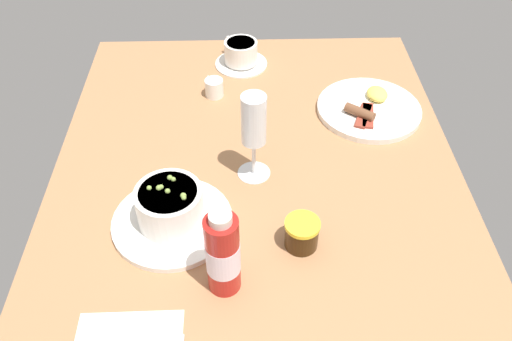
{
  "coord_description": "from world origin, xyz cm",
  "views": [
    {
      "loc": [
        76.33,
        -2.48,
        74.51
      ],
      "look_at": [
        4.05,
        -0.37,
        5.68
      ],
      "focal_mm": 36.83,
      "sensor_mm": 36.0,
      "label": 1
    }
  ],
  "objects": [
    {
      "name": "creamer_jug",
      "position": [
        -28.76,
        -9.51,
        2.25
      ],
      "size": [
        5.1,
        4.67,
        4.97
      ],
      "color": "white",
      "rests_on": "ground_plane"
    },
    {
      "name": "wine_glass",
      "position": [
        -1.16,
        -0.64,
        12.65
      ],
      "size": [
        6.68,
        6.68,
        19.07
      ],
      "color": "white",
      "rests_on": "ground_plane"
    },
    {
      "name": "ground_plane",
      "position": [
        0.0,
        0.0,
        -1.5
      ],
      "size": [
        110.0,
        84.0,
        3.0
      ],
      "primitive_type": "cube",
      "color": "#A8754C"
    },
    {
      "name": "breakfast_plate",
      "position": [
        -21.2,
        26.69,
        0.92
      ],
      "size": [
        24.01,
        24.01,
        3.7
      ],
      "color": "white",
      "rests_on": "ground_plane"
    },
    {
      "name": "jam_jar",
      "position": [
        17.5,
        7.28,
        2.94
      ],
      "size": [
        6.27,
        6.27,
        5.81
      ],
      "color": "#351F0B",
      "rests_on": "ground_plane"
    },
    {
      "name": "sauce_bottle_red",
      "position": [
        25.56,
        -6.22,
        8.09
      ],
      "size": [
        5.57,
        5.57,
        17.4
      ],
      "color": "#B21E19",
      "rests_on": "ground_plane"
    },
    {
      "name": "porridge_bowl",
      "position": [
        12.03,
        -16.1,
        3.8
      ],
      "size": [
        22.33,
        22.33,
        9.22
      ],
      "color": "white",
      "rests_on": "ground_plane"
    },
    {
      "name": "coffee_cup",
      "position": [
        -42.37,
        -2.94,
        3.07
      ],
      "size": [
        13.54,
        13.54,
        6.55
      ],
      "color": "white",
      "rests_on": "ground_plane"
    }
  ]
}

